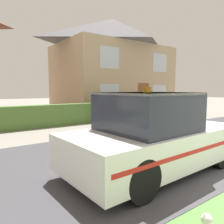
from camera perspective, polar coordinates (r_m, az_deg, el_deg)
The scene contains 5 objects.
road_strip at distance 6.03m, azimuth 7.56°, elevation -10.20°, with size 28.00×5.00×0.01m, color #424247.
garden_hedge at distance 10.21m, azimuth -16.62°, elevation -0.95°, with size 9.53×0.56×0.98m, color #4C7233.
police_car at distance 4.55m, azimuth 10.71°, elevation -6.13°, with size 3.92×1.89×1.71m.
house_right at distance 16.96m, azimuth 0.13°, elevation 12.22°, with size 8.41×5.78×6.90m.
wheelie_bin at distance 11.05m, azimuth -2.00°, elevation 0.39°, with size 0.77×0.79×1.20m.
Camera 1 is at (-3.99, -0.68, 1.68)m, focal length 35.00 mm.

